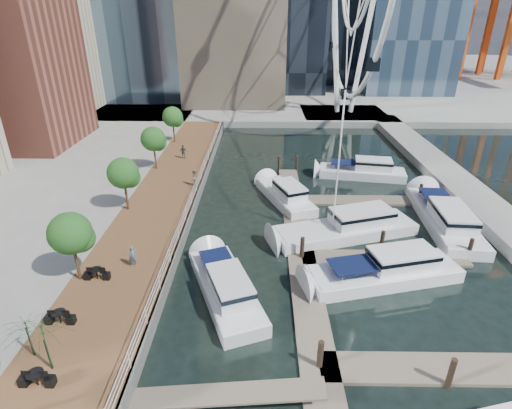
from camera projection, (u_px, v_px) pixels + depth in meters
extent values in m
plane|color=black|center=(260.00, 339.00, 21.93)|extent=(520.00, 520.00, 0.00)
cube|color=brown|center=(160.00, 209.00, 35.37)|extent=(6.00, 60.00, 1.00)
cube|color=#595954|center=(193.00, 209.00, 35.33)|extent=(0.25, 60.00, 1.00)
cube|color=gray|center=(262.00, 75.00, 113.73)|extent=(200.00, 114.00, 1.00)
cube|color=gray|center=(463.00, 189.00, 39.49)|extent=(4.00, 60.00, 1.00)
cube|color=gray|center=(343.00, 115.00, 68.43)|extent=(14.00, 12.00, 1.00)
cube|color=#6D6051|center=(299.00, 243.00, 30.87)|extent=(2.00, 32.00, 0.20)
cube|color=#6D6051|center=(439.00, 369.00, 19.96)|extent=(12.00, 2.00, 0.20)
cube|color=#6D6051|center=(384.00, 258.00, 28.98)|extent=(12.00, 2.00, 0.20)
cube|color=#6D6051|center=(355.00, 200.00, 38.01)|extent=(12.00, 2.00, 0.20)
cube|color=brown|center=(14.00, 61.00, 48.27)|extent=(12.00, 14.00, 20.00)
cube|color=#BCAD8E|center=(28.00, 22.00, 61.06)|extent=(14.00, 16.00, 28.00)
cylinder|color=white|center=(335.00, 29.00, 62.64)|extent=(0.80, 0.80, 26.00)
cylinder|color=white|center=(367.00, 29.00, 62.58)|extent=(0.80, 0.80, 26.00)
cylinder|color=#3F2B1C|center=(77.00, 263.00, 24.75)|extent=(0.20, 0.20, 2.40)
sphere|color=#265B1E|center=(70.00, 233.00, 23.84)|extent=(2.60, 2.60, 2.60)
cylinder|color=#3F2B1C|center=(127.00, 196.00, 33.77)|extent=(0.20, 0.20, 2.40)
sphere|color=#265B1E|center=(123.00, 173.00, 32.86)|extent=(2.60, 2.60, 2.60)
cylinder|color=#3F2B1C|center=(155.00, 158.00, 42.79)|extent=(0.20, 0.20, 2.40)
sphere|color=#265B1E|center=(153.00, 139.00, 41.88)|extent=(2.60, 2.60, 2.60)
cylinder|color=#3F2B1C|center=(174.00, 133.00, 51.81)|extent=(0.20, 0.20, 2.40)
sphere|color=#265B1E|center=(172.00, 117.00, 50.91)|extent=(2.60, 2.60, 2.60)
imported|color=#525C6E|center=(133.00, 256.00, 26.22)|extent=(0.61, 0.46, 1.50)
imported|color=#8A6E5F|center=(194.00, 178.00, 38.57)|extent=(0.87, 0.98, 1.66)
imported|color=#2D3439|center=(183.00, 152.00, 46.03)|extent=(0.96, 0.45, 1.59)
imported|color=#113E19|center=(46.00, 347.00, 18.24)|extent=(3.32, 3.37, 2.74)
imported|color=#0F3719|center=(29.00, 339.00, 19.10)|extent=(3.06, 3.09, 2.17)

